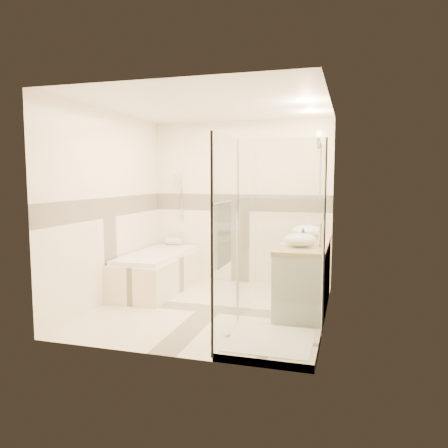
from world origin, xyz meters
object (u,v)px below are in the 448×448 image
(vessel_sink_far, at_px, (301,240))
(vanity, at_px, (304,276))
(shower_enclosure, at_px, (261,294))
(vessel_sink_near, at_px, (307,231))
(amenity_bottle_b, at_px, (303,236))
(bathtub, at_px, (158,269))
(amenity_bottle_a, at_px, (303,235))

(vessel_sink_far, bearing_deg, vanity, 86.54)
(shower_enclosure, height_order, vessel_sink_near, shower_enclosure)
(shower_enclosure, xyz_separation_m, vessel_sink_near, (0.27, 1.76, 0.43))
(vessel_sink_near, xyz_separation_m, amenity_bottle_b, (0.00, -0.55, 0.00))
(vessel_sink_near, relative_size, amenity_bottle_b, 2.49)
(bathtub, distance_m, vessel_sink_near, 2.22)
(vessel_sink_near, relative_size, amenity_bottle_a, 2.39)
(bathtub, bearing_deg, vessel_sink_near, 3.74)
(shower_enclosure, relative_size, amenity_bottle_a, 11.71)
(bathtub, xyz_separation_m, amenity_bottle_a, (2.13, -0.37, 0.63))
(bathtub, relative_size, amenity_bottle_b, 10.18)
(bathtub, distance_m, amenity_bottle_b, 2.26)
(bathtub, distance_m, vessel_sink_far, 2.32)
(amenity_bottle_a, distance_m, amenity_bottle_b, 0.04)
(vessel_sink_near, bearing_deg, bathtub, -176.26)
(vessel_sink_far, relative_size, amenity_bottle_b, 2.31)
(vessel_sink_near, distance_m, amenity_bottle_b, 0.55)
(bathtub, height_order, amenity_bottle_b, amenity_bottle_b)
(vanity, distance_m, vessel_sink_far, 0.60)
(vessel_sink_near, distance_m, amenity_bottle_a, 0.51)
(vessel_sink_near, bearing_deg, amenity_bottle_b, -90.00)
(vanity, height_order, vessel_sink_near, vessel_sink_near)
(vanity, xyz_separation_m, amenity_bottle_a, (-0.02, -0.02, 0.51))
(bathtub, xyz_separation_m, amenity_bottle_b, (2.13, -0.41, 0.63))
(vessel_sink_near, relative_size, vessel_sink_far, 1.08)
(bathtub, distance_m, amenity_bottle_a, 2.25)
(shower_enclosure, height_order, amenity_bottle_a, shower_enclosure)
(bathtub, height_order, vessel_sink_near, vessel_sink_near)
(vessel_sink_far, bearing_deg, bathtub, 162.28)
(bathtub, relative_size, vanity, 1.05)
(shower_enclosure, distance_m, vessel_sink_near, 1.83)
(bathtub, xyz_separation_m, vessel_sink_near, (2.13, 0.14, 0.63))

